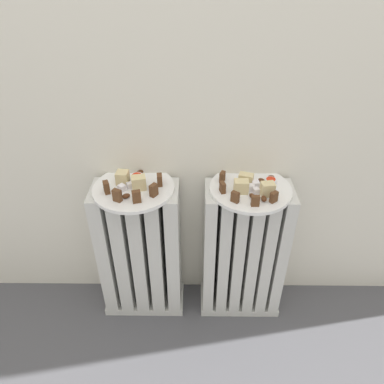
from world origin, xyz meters
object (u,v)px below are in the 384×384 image
(radiator_left, at_px, (141,252))
(jam_bowl_right, at_px, (271,181))
(radiator_right, at_px, (243,253))
(plate_right, at_px, (250,189))
(plate_left, at_px, (134,188))
(jam_bowl_left, at_px, (137,178))
(fork, at_px, (266,191))

(radiator_left, height_order, jam_bowl_right, jam_bowl_right)
(radiator_left, distance_m, radiator_right, 0.39)
(jam_bowl_right, bearing_deg, plate_right, -164.22)
(plate_left, relative_size, jam_bowl_right, 7.22)
(jam_bowl_left, bearing_deg, radiator_left, -106.31)
(plate_right, relative_size, fork, 3.07)
(plate_left, height_order, jam_bowl_right, jam_bowl_right)
(radiator_right, distance_m, plate_right, 0.30)
(plate_right, height_order, jam_bowl_right, jam_bowl_right)
(fork, bearing_deg, plate_right, 153.24)
(jam_bowl_right, relative_size, fork, 0.42)
(radiator_left, relative_size, plate_left, 2.10)
(plate_left, height_order, plate_right, same)
(radiator_right, relative_size, jam_bowl_right, 15.14)
(plate_left, bearing_deg, radiator_left, 90.00)
(plate_left, distance_m, fork, 0.44)
(radiator_right, height_order, plate_left, plate_left)
(plate_right, bearing_deg, radiator_left, 180.00)
(plate_right, relative_size, jam_bowl_left, 6.62)
(plate_left, xyz_separation_m, jam_bowl_right, (0.46, 0.02, 0.02))
(jam_bowl_right, bearing_deg, jam_bowl_left, 178.40)
(radiator_right, relative_size, jam_bowl_left, 13.87)
(jam_bowl_right, distance_m, fork, 0.05)
(jam_bowl_left, bearing_deg, plate_left, -106.31)
(radiator_left, height_order, plate_left, plate_left)
(radiator_left, bearing_deg, plate_left, -90.00)
(radiator_left, xyz_separation_m, jam_bowl_left, (0.01, 0.03, 0.32))
(jam_bowl_left, distance_m, fork, 0.43)
(plate_right, distance_m, jam_bowl_right, 0.07)
(jam_bowl_right, bearing_deg, plate_left, -177.59)
(plate_left, distance_m, jam_bowl_left, 0.04)
(jam_bowl_left, bearing_deg, jam_bowl_right, -1.60)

